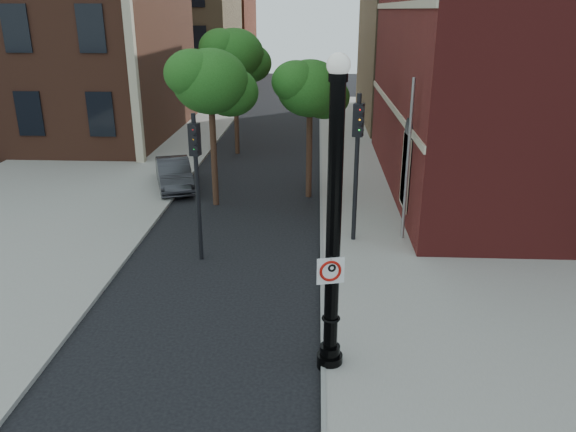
# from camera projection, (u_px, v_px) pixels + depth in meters

# --- Properties ---
(ground) EXTENTS (120.00, 120.00, 0.00)m
(ground) POSITION_uv_depth(u_px,v_px,m) (228.00, 372.00, 12.10)
(ground) COLOR black
(ground) RESTS_ON ground
(sidewalk_right) EXTENTS (8.00, 60.00, 0.12)m
(sidewalk_right) POSITION_uv_depth(u_px,v_px,m) (426.00, 215.00, 21.15)
(sidewalk_right) COLOR gray
(sidewalk_right) RESTS_ON ground
(sidewalk_left) EXTENTS (10.00, 50.00, 0.12)m
(sidewalk_left) POSITION_uv_depth(u_px,v_px,m) (110.00, 157.00, 29.38)
(sidewalk_left) COLOR gray
(sidewalk_left) RESTS_ON ground
(curb_edge) EXTENTS (0.10, 60.00, 0.14)m
(curb_edge) POSITION_uv_depth(u_px,v_px,m) (321.00, 213.00, 21.34)
(curb_edge) COLOR gray
(curb_edge) RESTS_ON ground
(bg_building_tan_a) EXTENTS (12.00, 12.00, 12.00)m
(bg_building_tan_a) POSITION_uv_depth(u_px,v_px,m) (169.00, 25.00, 51.83)
(bg_building_tan_a) COLOR olive
(bg_building_tan_a) RESTS_ON ground
(bg_building_red) EXTENTS (12.00, 12.00, 10.00)m
(bg_building_red) POSITION_uv_depth(u_px,v_px,m) (200.00, 31.00, 65.29)
(bg_building_red) COLOR maroon
(bg_building_red) RESTS_ON ground
(bg_building_tan_b) EXTENTS (22.00, 14.00, 14.00)m
(bg_building_tan_b) POSITION_uv_depth(u_px,v_px,m) (534.00, 15.00, 37.00)
(bg_building_tan_b) COLOR olive
(bg_building_tan_b) RESTS_ON ground
(lamppost) EXTENTS (0.56, 0.56, 6.63)m
(lamppost) POSITION_uv_depth(u_px,v_px,m) (333.00, 237.00, 11.23)
(lamppost) COLOR black
(lamppost) RESTS_ON ground
(no_parking_sign) EXTENTS (0.56, 0.17, 0.57)m
(no_parking_sign) POSITION_uv_depth(u_px,v_px,m) (331.00, 271.00, 11.31)
(no_parking_sign) COLOR white
(no_parking_sign) RESTS_ON ground
(parked_car) EXTENTS (2.57, 4.16, 1.30)m
(parked_car) POSITION_uv_depth(u_px,v_px,m) (174.00, 174.00, 24.29)
(parked_car) COLOR #2D2C31
(parked_car) RESTS_ON ground
(traffic_signal_left) EXTENTS (0.33, 0.39, 4.56)m
(traffic_signal_left) POSITION_uv_depth(u_px,v_px,m) (196.00, 164.00, 16.51)
(traffic_signal_left) COLOR black
(traffic_signal_left) RESTS_ON ground
(traffic_signal_right) EXTENTS (0.38, 0.43, 4.94)m
(traffic_signal_right) POSITION_uv_depth(u_px,v_px,m) (357.00, 145.00, 17.66)
(traffic_signal_right) COLOR black
(traffic_signal_right) RESTS_ON ground
(utility_pole) EXTENTS (0.11, 0.11, 5.41)m
(utility_pole) POSITION_uv_depth(u_px,v_px,m) (408.00, 163.00, 18.02)
(utility_pole) COLOR #999999
(utility_pole) RESTS_ON ground
(street_tree_a) EXTENTS (3.35, 3.03, 6.04)m
(street_tree_a) POSITION_uv_depth(u_px,v_px,m) (212.00, 83.00, 20.89)
(street_tree_a) COLOR #321D14
(street_tree_a) RESTS_ON ground
(street_tree_b) EXTENTS (3.60, 3.25, 6.48)m
(street_tree_b) POSITION_uv_depth(u_px,v_px,m) (235.00, 56.00, 28.73)
(street_tree_b) COLOR #321D14
(street_tree_b) RESTS_ON ground
(street_tree_c) EXTENTS (3.08, 2.79, 5.55)m
(street_tree_c) POSITION_uv_depth(u_px,v_px,m) (311.00, 90.00, 21.98)
(street_tree_c) COLOR #321D14
(street_tree_c) RESTS_ON ground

